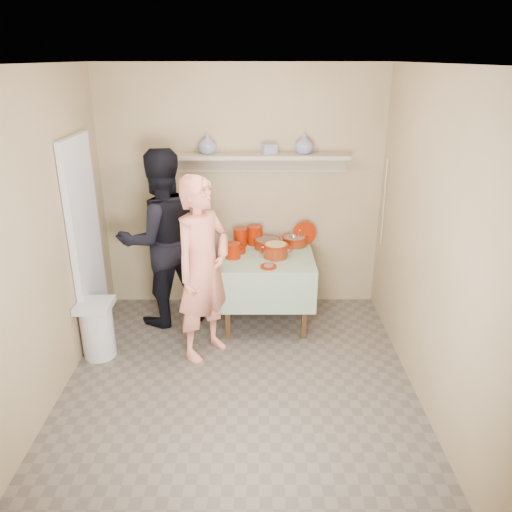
{
  "coord_description": "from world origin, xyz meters",
  "views": [
    {
      "loc": [
        0.14,
        -3.48,
        2.65
      ],
      "look_at": [
        0.15,
        0.75,
        0.95
      ],
      "focal_mm": 35.0,
      "sensor_mm": 36.0,
      "label": 1
    }
  ],
  "objects_px": {
    "serving_table": "(265,265)",
    "trash_bin": "(97,329)",
    "cazuela_rice": "(276,249)",
    "person_cook": "(203,270)",
    "person_helper": "(162,239)"
  },
  "relations": [
    {
      "from": "cazuela_rice",
      "to": "trash_bin",
      "type": "relative_size",
      "value": 0.59
    },
    {
      "from": "person_cook",
      "to": "cazuela_rice",
      "type": "distance_m",
      "value": 0.87
    },
    {
      "from": "serving_table",
      "to": "trash_bin",
      "type": "relative_size",
      "value": 1.74
    },
    {
      "from": "person_cook",
      "to": "serving_table",
      "type": "bearing_deg",
      "value": -3.99
    },
    {
      "from": "serving_table",
      "to": "cazuela_rice",
      "type": "distance_m",
      "value": 0.24
    },
    {
      "from": "person_helper",
      "to": "cazuela_rice",
      "type": "distance_m",
      "value": 1.17
    },
    {
      "from": "serving_table",
      "to": "trash_bin",
      "type": "distance_m",
      "value": 1.76
    },
    {
      "from": "person_cook",
      "to": "serving_table",
      "type": "relative_size",
      "value": 1.77
    },
    {
      "from": "trash_bin",
      "to": "cazuela_rice",
      "type": "bearing_deg",
      "value": 19.72
    },
    {
      "from": "person_cook",
      "to": "person_helper",
      "type": "height_order",
      "value": "person_helper"
    },
    {
      "from": "person_helper",
      "to": "serving_table",
      "type": "height_order",
      "value": "person_helper"
    },
    {
      "from": "person_helper",
      "to": "trash_bin",
      "type": "xyz_separation_m",
      "value": [
        -0.52,
        -0.7,
        -0.64
      ]
    },
    {
      "from": "cazuela_rice",
      "to": "trash_bin",
      "type": "bearing_deg",
      "value": -160.28
    },
    {
      "from": "person_cook",
      "to": "person_helper",
      "type": "xyz_separation_m",
      "value": [
        -0.48,
        0.65,
        0.06
      ]
    },
    {
      "from": "person_cook",
      "to": "cazuela_rice",
      "type": "xyz_separation_m",
      "value": [
        0.68,
        0.55,
        -0.02
      ]
    }
  ]
}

